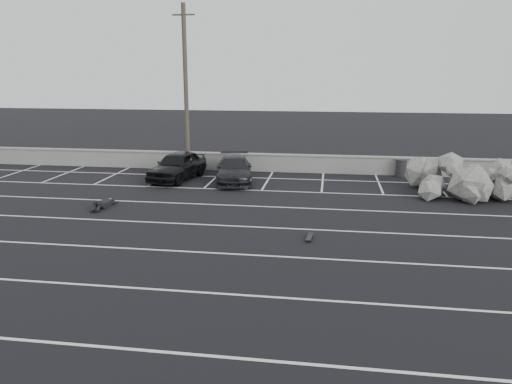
% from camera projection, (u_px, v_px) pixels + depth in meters
% --- Properties ---
extents(ground, '(120.00, 120.00, 0.00)m').
position_uv_depth(ground, '(195.00, 252.00, 16.59)').
color(ground, black).
rests_on(ground, ground).
extents(seawall, '(50.00, 0.45, 1.06)m').
position_uv_depth(seawall, '(257.00, 162.00, 29.92)').
color(seawall, gray).
rests_on(seawall, ground).
extents(stall_lines, '(36.00, 20.05, 0.01)m').
position_uv_depth(stall_lines, '(221.00, 215.00, 20.84)').
color(stall_lines, silver).
rests_on(stall_lines, ground).
extents(car_left, '(2.60, 4.82, 1.56)m').
position_uv_depth(car_left, '(177.00, 166.00, 27.50)').
color(car_left, black).
rests_on(car_left, ground).
extents(car_right, '(2.71, 4.90, 1.34)m').
position_uv_depth(car_right, '(234.00, 169.00, 26.99)').
color(car_right, black).
rests_on(car_right, ground).
extents(utility_pole, '(1.27, 0.25, 9.54)m').
position_uv_depth(utility_pole, '(186.00, 89.00, 28.71)').
color(utility_pole, '#4C4238').
rests_on(utility_pole, ground).
extents(trash_bin, '(0.66, 0.66, 0.99)m').
position_uv_depth(trash_bin, '(401.00, 168.00, 28.33)').
color(trash_bin, '#262628').
rests_on(trash_bin, ground).
extents(riprap_pile, '(6.33, 4.52, 1.69)m').
position_uv_depth(riprap_pile, '(466.00, 184.00, 23.83)').
color(riprap_pile, gray).
rests_on(riprap_pile, ground).
extents(person, '(0.93, 2.29, 0.46)m').
position_uv_depth(person, '(106.00, 201.00, 22.21)').
color(person, black).
rests_on(person, ground).
extents(skateboard, '(0.26, 0.75, 0.09)m').
position_uv_depth(skateboard, '(309.00, 237.00, 17.84)').
color(skateboard, black).
rests_on(skateboard, ground).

